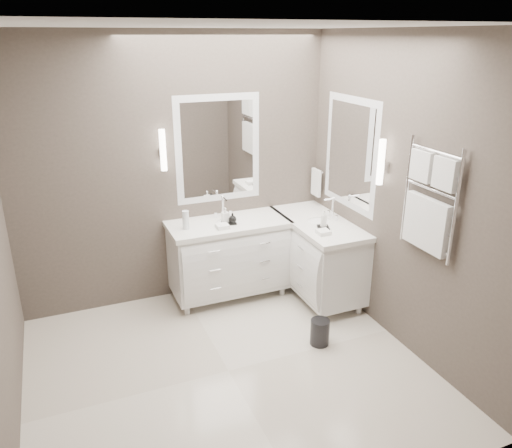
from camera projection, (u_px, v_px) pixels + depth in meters
name	position (u px, v px, depth m)	size (l,w,h in m)	color
floor	(229.00, 371.00, 4.19)	(3.20, 3.00, 0.01)	beige
ceiling	(220.00, 25.00, 3.22)	(3.20, 3.00, 0.01)	white
wall_back	(176.00, 172.00, 5.01)	(3.20, 0.01, 2.70)	#4A423B
wall_front	(327.00, 321.00, 2.41)	(3.20, 0.01, 2.70)	#4A423B
wall_right	(401.00, 195.00, 4.28)	(0.01, 3.00, 2.70)	#4A423B
vanity_back	(229.00, 254.00, 5.23)	(1.24, 0.59, 0.97)	white
vanity_right	(317.00, 253.00, 5.27)	(0.59, 1.24, 0.97)	white
mirror_back	(218.00, 149.00, 5.08)	(0.90, 0.02, 1.10)	white
mirror_right	(350.00, 153.00, 4.89)	(0.02, 0.90, 1.10)	white
sconce_back	(163.00, 151.00, 4.80)	(0.06, 0.06, 0.40)	white
sconce_right	(381.00, 163.00, 4.36)	(0.06, 0.06, 0.40)	white
towel_bar_corner	(316.00, 182.00, 5.51)	(0.03, 0.22, 0.30)	white
towel_ladder	(429.00, 205.00, 3.90)	(0.06, 0.58, 0.90)	white
waste_bin	(320.00, 332.00, 4.52)	(0.17, 0.17, 0.24)	black
amenity_tray_back	(229.00, 223.00, 5.04)	(0.14, 0.11, 0.02)	black
amenity_tray_right	(323.00, 228.00, 4.91)	(0.11, 0.14, 0.02)	black
water_bottle	(186.00, 220.00, 4.88)	(0.07, 0.07, 0.19)	silver
soap_bottle_a	(225.00, 215.00, 5.02)	(0.07, 0.07, 0.15)	white
soap_bottle_b	(233.00, 218.00, 5.00)	(0.08, 0.08, 0.10)	black
soap_bottle_c	(324.00, 219.00, 4.88)	(0.07, 0.07, 0.17)	white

